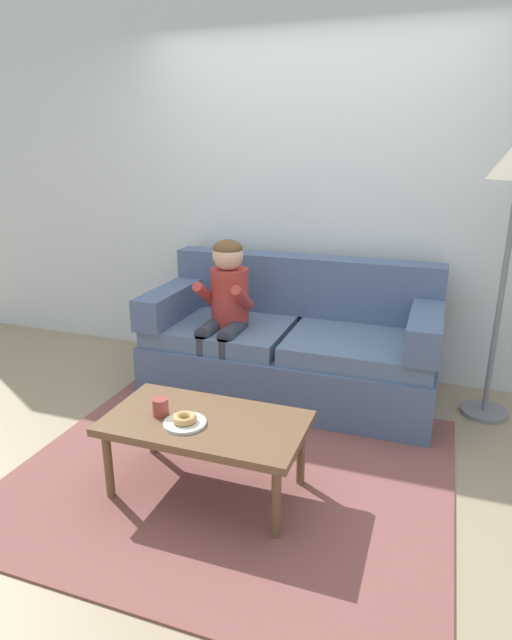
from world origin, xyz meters
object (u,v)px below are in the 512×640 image
(coffee_table, at_px, (205,428))
(couch, at_px, (292,347))
(person_child, at_px, (225,304))
(donut, at_px, (185,418))
(mug, at_px, (161,407))

(coffee_table, bearing_deg, couch, 86.29)
(couch, distance_m, person_child, 0.57)
(donut, bearing_deg, coffee_table, 44.87)
(mug, bearing_deg, donut, -15.40)
(person_child, relative_size, mug, 12.24)
(couch, relative_size, coffee_table, 1.98)
(couch, height_order, person_child, person_child)
(couch, height_order, coffee_table, couch)
(couch, bearing_deg, mug, -103.38)
(person_child, bearing_deg, coffee_table, -72.68)
(coffee_table, distance_m, mug, 0.25)
(coffee_table, relative_size, mug, 11.05)
(couch, xyz_separation_m, person_child, (-0.42, -0.21, 0.33))
(coffee_table, distance_m, person_child, 1.17)
(mug, bearing_deg, coffee_table, 7.85)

